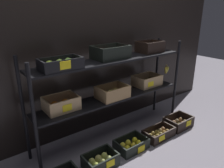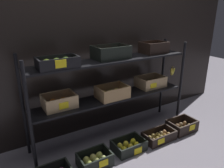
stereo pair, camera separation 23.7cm
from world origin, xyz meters
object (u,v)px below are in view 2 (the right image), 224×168
(crate_ground_pear, at_px, (95,160))
(crate_ground_kiwi, at_px, (159,137))
(display_rack, at_px, (112,78))
(crate_ground_lemon, at_px, (129,146))
(crate_ground_rightmost_kiwi, at_px, (182,126))

(crate_ground_pear, relative_size, crate_ground_kiwi, 0.84)
(display_rack, relative_size, crate_ground_lemon, 5.72)
(display_rack, distance_m, crate_ground_lemon, 0.76)
(crate_ground_lemon, xyz_separation_m, crate_ground_kiwi, (0.41, -0.03, -0.00))
(crate_ground_pear, xyz_separation_m, crate_ground_lemon, (0.42, 0.03, -0.01))
(display_rack, xyz_separation_m, crate_ground_pear, (-0.41, -0.37, -0.67))
(crate_ground_kiwi, relative_size, crate_ground_rightmost_kiwi, 1.11)
(display_rack, height_order, crate_ground_rightmost_kiwi, display_rack)
(crate_ground_pear, distance_m, crate_ground_lemon, 0.42)
(display_rack, height_order, crate_ground_lemon, display_rack)
(crate_ground_pear, height_order, crate_ground_lemon, crate_ground_pear)
(crate_ground_lemon, xyz_separation_m, crate_ground_rightmost_kiwi, (0.79, -0.02, 0.00))
(crate_ground_lemon, relative_size, crate_ground_rightmost_kiwi, 1.00)
(crate_ground_kiwi, distance_m, crate_ground_rightmost_kiwi, 0.39)
(crate_ground_pear, relative_size, crate_ground_rightmost_kiwi, 0.93)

